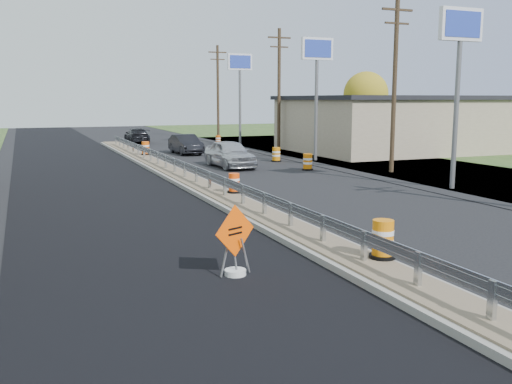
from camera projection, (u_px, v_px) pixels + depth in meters
name	position (u px, v px, depth m)	size (l,w,h in m)	color
ground	(264.00, 220.00, 19.06)	(140.00, 140.00, 0.00)	black
milled_overlay	(93.00, 186.00, 26.54)	(7.20, 120.00, 0.01)	black
median	(196.00, 184.00, 26.34)	(1.60, 55.00, 0.23)	gray
guardrail	(190.00, 169.00, 27.16)	(0.10, 46.15, 0.72)	silver
retail_building_near	(409.00, 123.00, 44.84)	(18.50, 12.50, 4.27)	tan
pylon_sign_south	(460.00, 42.00, 24.69)	(2.20, 0.30, 7.90)	slate
pylon_sign_mid	(317.00, 60.00, 36.56)	(2.20, 0.30, 7.90)	slate
pylon_sign_north	(240.00, 70.00, 49.34)	(2.20, 0.30, 7.90)	slate
utility_pole_smid	(395.00, 82.00, 30.79)	(1.90, 0.26, 9.40)	#473523
utility_pole_nmid	(279.00, 87.00, 44.49)	(1.90, 0.26, 9.40)	#473523
utility_pole_north	(218.00, 90.00, 58.18)	(1.90, 0.26, 9.40)	#473523
tree_far_yellow	(366.00, 94.00, 59.12)	(4.62, 4.62, 6.86)	#473523
caution_sign	(235.00, 258.00, 13.03)	(1.10, 0.52, 1.65)	white
barrel_median_near	(383.00, 240.00, 13.64)	(0.64, 0.64, 0.93)	black
barrel_median_mid	(234.00, 183.00, 23.22)	(0.55, 0.55, 0.80)	black
barrel_median_far	(146.00, 148.00, 39.10)	(0.62, 0.62, 0.91)	black
barrel_shoulder_near	(308.00, 162.00, 32.53)	(0.64, 0.64, 0.94)	black
barrel_shoulder_mid	(276.00, 155.00, 36.95)	(0.63, 0.63, 0.93)	black
barrel_shoulder_far	(218.00, 140.00, 51.39)	(0.55, 0.55, 0.80)	black
car_silver	(230.00, 154.00, 33.79)	(1.92, 4.77, 1.62)	silver
car_dark_mid	(186.00, 144.00, 42.18)	(1.52, 4.37, 1.44)	black
car_dark_far	(137.00, 136.00, 52.66)	(1.92, 4.73, 1.37)	black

